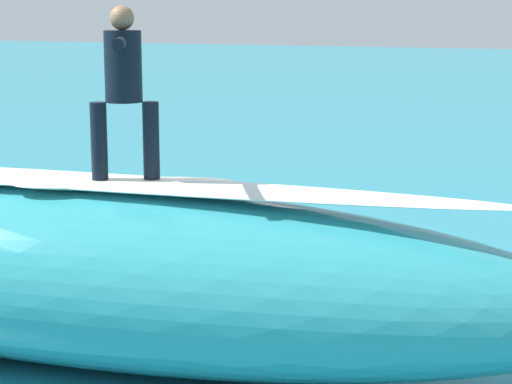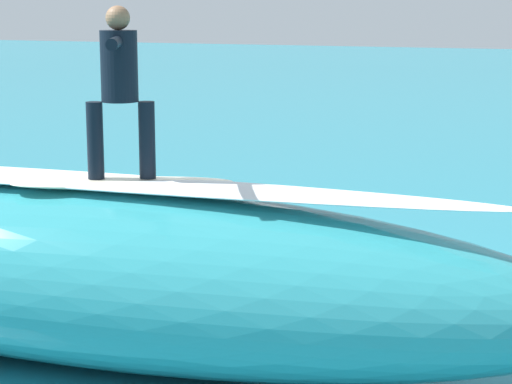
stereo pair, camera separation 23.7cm
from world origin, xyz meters
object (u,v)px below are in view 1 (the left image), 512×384
at_px(surfboard_riding, 126,183).
at_px(surfer_riding, 123,79).
at_px(surfer_paddling, 340,249).
at_px(surfboard_paddling, 347,261).

relative_size(surfboard_riding, surfer_riding, 1.31).
bearing_deg(surfboard_riding, surfer_paddling, -128.66).
distance_m(surfboard_riding, surfer_paddling, 4.30).
height_order(surfer_riding, surfer_paddling, surfer_riding).
bearing_deg(surfboard_riding, surfboard_paddling, -129.16).
bearing_deg(surfboard_paddling, surfer_paddling, -180.00).
bearing_deg(surfer_riding, surfer_paddling, -128.66).
height_order(surfboard_riding, surfer_riding, surfer_riding).
bearing_deg(surfboard_paddling, surfboard_riding, -164.79).
xyz_separation_m(surfboard_paddling, surfer_paddling, (0.07, 0.12, 0.18)).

